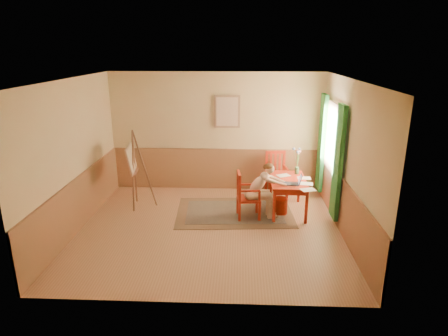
{
  "coord_description": "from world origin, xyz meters",
  "views": [
    {
      "loc": [
        0.57,
        -6.69,
        3.32
      ],
      "look_at": [
        0.25,
        0.55,
        1.05
      ],
      "focal_mm": 30.94,
      "sensor_mm": 36.0,
      "label": 1
    }
  ],
  "objects_px": {
    "table": "(288,183)",
    "chair_left": "(246,195)",
    "easel": "(133,162)",
    "figure": "(261,188)",
    "laptop": "(294,182)",
    "chair_back": "(276,175)"
  },
  "relations": [
    {
      "from": "figure",
      "to": "easel",
      "type": "distance_m",
      "value": 2.77
    },
    {
      "from": "laptop",
      "to": "easel",
      "type": "bearing_deg",
      "value": 172.43
    },
    {
      "from": "laptop",
      "to": "easel",
      "type": "distance_m",
      "value": 3.38
    },
    {
      "from": "chair_left",
      "to": "laptop",
      "type": "height_order",
      "value": "chair_left"
    },
    {
      "from": "chair_left",
      "to": "laptop",
      "type": "distance_m",
      "value": 0.99
    },
    {
      "from": "chair_left",
      "to": "laptop",
      "type": "xyz_separation_m",
      "value": [
        0.95,
        0.05,
        0.28
      ]
    },
    {
      "from": "chair_back",
      "to": "figure",
      "type": "relative_size",
      "value": 0.91
    },
    {
      "from": "figure",
      "to": "easel",
      "type": "bearing_deg",
      "value": 169.98
    },
    {
      "from": "chair_back",
      "to": "easel",
      "type": "bearing_deg",
      "value": -166.49
    },
    {
      "from": "chair_back",
      "to": "laptop",
      "type": "height_order",
      "value": "chair_back"
    },
    {
      "from": "chair_back",
      "to": "easel",
      "type": "xyz_separation_m",
      "value": [
        -3.1,
        -0.74,
        0.48
      ]
    },
    {
      "from": "table",
      "to": "easel",
      "type": "bearing_deg",
      "value": 177.31
    },
    {
      "from": "table",
      "to": "chair_back",
      "type": "xyz_separation_m",
      "value": [
        -0.16,
        0.9,
        -0.11
      ]
    },
    {
      "from": "chair_left",
      "to": "chair_back",
      "type": "xyz_separation_m",
      "value": [
        0.71,
        1.24,
        0.04
      ]
    },
    {
      "from": "table",
      "to": "figure",
      "type": "xyz_separation_m",
      "value": [
        -0.56,
        -0.32,
        0.01
      ]
    },
    {
      "from": "chair_back",
      "to": "easel",
      "type": "relative_size",
      "value": 0.62
    },
    {
      "from": "laptop",
      "to": "easel",
      "type": "relative_size",
      "value": 0.22
    },
    {
      "from": "chair_left",
      "to": "figure",
      "type": "height_order",
      "value": "figure"
    },
    {
      "from": "table",
      "to": "figure",
      "type": "distance_m",
      "value": 0.65
    },
    {
      "from": "table",
      "to": "laptop",
      "type": "bearing_deg",
      "value": -74.48
    },
    {
      "from": "table",
      "to": "chair_left",
      "type": "bearing_deg",
      "value": -158.35
    },
    {
      "from": "table",
      "to": "chair_back",
      "type": "bearing_deg",
      "value": 100.12
    }
  ]
}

